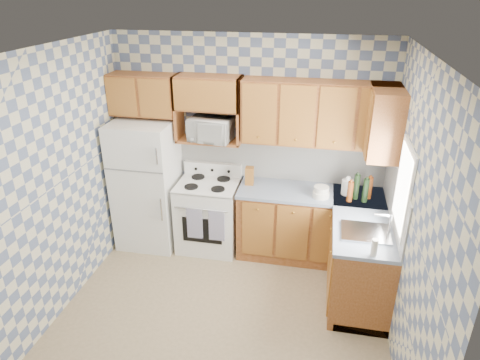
% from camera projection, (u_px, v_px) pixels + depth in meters
% --- Properties ---
extents(floor, '(3.40, 3.40, 0.00)m').
position_uv_depth(floor, '(222.00, 315.00, 4.54)').
color(floor, '#796749').
rests_on(floor, ground).
extents(back_wall, '(3.40, 0.02, 2.70)m').
position_uv_depth(back_wall, '(249.00, 145.00, 5.40)').
color(back_wall, slate).
rests_on(back_wall, ground).
extents(right_wall, '(0.02, 3.20, 2.70)m').
position_uv_depth(right_wall, '(411.00, 221.00, 3.67)').
color(right_wall, slate).
rests_on(right_wall, ground).
extents(backsplash_back, '(2.60, 0.02, 0.56)m').
position_uv_depth(backsplash_back, '(280.00, 158.00, 5.38)').
color(backsplash_back, white).
rests_on(backsplash_back, back_wall).
extents(backsplash_right, '(0.02, 1.60, 0.56)m').
position_uv_depth(backsplash_right, '(395.00, 195.00, 4.45)').
color(backsplash_right, white).
rests_on(backsplash_right, right_wall).
extents(refrigerator, '(0.75, 0.70, 1.68)m').
position_uv_depth(refrigerator, '(147.00, 184.00, 5.53)').
color(refrigerator, silver).
rests_on(refrigerator, floor).
extents(stove_body, '(0.76, 0.65, 0.90)m').
position_uv_depth(stove_body, '(209.00, 216.00, 5.57)').
color(stove_body, silver).
rests_on(stove_body, floor).
extents(cooktop, '(0.76, 0.65, 0.02)m').
position_uv_depth(cooktop, '(208.00, 184.00, 5.38)').
color(cooktop, silver).
rests_on(cooktop, stove_body).
extents(backguard, '(0.76, 0.08, 0.17)m').
position_uv_depth(backguard, '(213.00, 169.00, 5.58)').
color(backguard, silver).
rests_on(backguard, cooktop).
extents(dish_towel_left, '(0.19, 0.02, 0.41)m').
position_uv_depth(dish_towel_left, '(195.00, 223.00, 5.25)').
color(dish_towel_left, navy).
rests_on(dish_towel_left, stove_body).
extents(dish_towel_right, '(0.19, 0.02, 0.41)m').
position_uv_depth(dish_towel_right, '(217.00, 226.00, 5.20)').
color(dish_towel_right, navy).
rests_on(dish_towel_right, stove_body).
extents(base_cabinets_back, '(1.75, 0.60, 0.88)m').
position_uv_depth(base_cabinets_back, '(309.00, 225.00, 5.37)').
color(base_cabinets_back, '#6A3310').
rests_on(base_cabinets_back, floor).
extents(base_cabinets_right, '(0.60, 1.60, 0.88)m').
position_uv_depth(base_cabinets_right, '(358.00, 253.00, 4.82)').
color(base_cabinets_right, '#6A3310').
rests_on(base_cabinets_right, floor).
extents(countertop_back, '(1.77, 0.63, 0.04)m').
position_uv_depth(countertop_back, '(312.00, 193.00, 5.17)').
color(countertop_back, slate).
rests_on(countertop_back, base_cabinets_back).
extents(countertop_right, '(0.63, 1.60, 0.04)m').
position_uv_depth(countertop_right, '(363.00, 218.00, 4.63)').
color(countertop_right, slate).
rests_on(countertop_right, base_cabinets_right).
extents(upper_cabinets_back, '(1.75, 0.33, 0.74)m').
position_uv_depth(upper_cabinets_back, '(318.00, 113.00, 4.89)').
color(upper_cabinets_back, '#6A3310').
rests_on(upper_cabinets_back, back_wall).
extents(upper_cabinets_fridge, '(0.82, 0.33, 0.50)m').
position_uv_depth(upper_cabinets_fridge, '(144.00, 94.00, 5.22)').
color(upper_cabinets_fridge, '#6A3310').
rests_on(upper_cabinets_fridge, back_wall).
extents(upper_cabinets_right, '(0.33, 0.70, 0.74)m').
position_uv_depth(upper_cabinets_right, '(384.00, 122.00, 4.60)').
color(upper_cabinets_right, '#6A3310').
rests_on(upper_cabinets_right, right_wall).
extents(microwave_shelf, '(0.80, 0.33, 0.03)m').
position_uv_depth(microwave_shelf, '(210.00, 140.00, 5.30)').
color(microwave_shelf, '#6A3310').
rests_on(microwave_shelf, back_wall).
extents(microwave, '(0.55, 0.40, 0.28)m').
position_uv_depth(microwave, '(211.00, 130.00, 5.19)').
color(microwave, silver).
rests_on(microwave, microwave_shelf).
extents(sink, '(0.48, 0.40, 0.03)m').
position_uv_depth(sink, '(365.00, 233.00, 4.30)').
color(sink, '#B7B7BC').
rests_on(sink, countertop_right).
extents(window, '(0.02, 0.66, 0.86)m').
position_uv_depth(window, '(403.00, 188.00, 4.03)').
color(window, white).
rests_on(window, right_wall).
extents(bottle_0, '(0.07, 0.07, 0.30)m').
position_uv_depth(bottle_0, '(356.00, 187.00, 4.93)').
color(bottle_0, black).
rests_on(bottle_0, countertop_back).
extents(bottle_1, '(0.07, 0.07, 0.28)m').
position_uv_depth(bottle_1, '(365.00, 190.00, 4.86)').
color(bottle_1, black).
rests_on(bottle_1, countertop_back).
extents(bottle_2, '(0.07, 0.07, 0.26)m').
position_uv_depth(bottle_2, '(369.00, 188.00, 4.95)').
color(bottle_2, '#652D0F').
rests_on(bottle_2, countertop_back).
extents(bottle_3, '(0.07, 0.07, 0.24)m').
position_uv_depth(bottle_3, '(350.00, 192.00, 4.89)').
color(bottle_3, '#652D0F').
rests_on(bottle_3, countertop_back).
extents(knife_block, '(0.11, 0.11, 0.23)m').
position_uv_depth(knife_block, '(250.00, 176.00, 5.30)').
color(knife_block, brown).
rests_on(knife_block, countertop_back).
extents(electric_kettle, '(0.14, 0.14, 0.18)m').
position_uv_depth(electric_kettle, '(348.00, 187.00, 5.06)').
color(electric_kettle, silver).
rests_on(electric_kettle, countertop_back).
extents(food_containers, '(0.20, 0.20, 0.13)m').
position_uv_depth(food_containers, '(321.00, 192.00, 5.00)').
color(food_containers, beige).
rests_on(food_containers, countertop_back).
extents(soap_bottle, '(0.06, 0.06, 0.17)m').
position_uv_depth(soap_bottle, '(374.00, 248.00, 3.92)').
color(soap_bottle, beige).
rests_on(soap_bottle, countertop_right).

